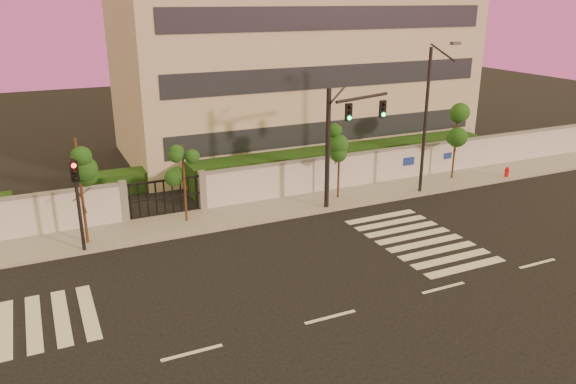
% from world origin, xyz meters
% --- Properties ---
extents(ground, '(120.00, 120.00, 0.00)m').
position_xyz_m(ground, '(0.00, 0.00, 0.00)').
color(ground, black).
rests_on(ground, ground).
extents(sidewalk, '(60.00, 3.00, 0.15)m').
position_xyz_m(sidewalk, '(0.00, 10.50, 0.07)').
color(sidewalk, gray).
rests_on(sidewalk, ground).
extents(perimeter_wall, '(60.00, 0.36, 2.20)m').
position_xyz_m(perimeter_wall, '(0.10, 12.00, 1.07)').
color(perimeter_wall, silver).
rests_on(perimeter_wall, ground).
extents(hedge_row, '(41.00, 4.25, 1.80)m').
position_xyz_m(hedge_row, '(1.17, 14.74, 0.82)').
color(hedge_row, '#163810').
rests_on(hedge_row, ground).
extents(institutional_building, '(24.40, 12.40, 12.25)m').
position_xyz_m(institutional_building, '(9.00, 21.99, 6.16)').
color(institutional_building, '#B9B49D').
rests_on(institutional_building, ground).
extents(road_markings, '(57.00, 7.62, 0.02)m').
position_xyz_m(road_markings, '(-1.58, 3.76, 0.01)').
color(road_markings, silver).
rests_on(road_markings, ground).
extents(street_tree_c, '(1.64, 1.31, 5.00)m').
position_xyz_m(street_tree_c, '(-7.01, 10.01, 3.68)').
color(street_tree_c, '#382314').
rests_on(street_tree_c, ground).
extents(street_tree_d, '(1.37, 1.09, 4.06)m').
position_xyz_m(street_tree_d, '(-2.24, 10.68, 2.99)').
color(street_tree_d, '#382314').
rests_on(street_tree_d, ground).
extents(street_tree_e, '(1.48, 1.18, 4.37)m').
position_xyz_m(street_tree_e, '(6.32, 10.53, 3.22)').
color(street_tree_e, '#382314').
rests_on(street_tree_e, ground).
extents(street_tree_f, '(1.48, 1.18, 4.50)m').
position_xyz_m(street_tree_f, '(14.47, 10.67, 3.31)').
color(street_tree_f, '#382314').
rests_on(street_tree_f, ground).
extents(traffic_signal_main, '(4.00, 1.36, 6.43)m').
position_xyz_m(traffic_signal_main, '(5.81, 9.46, 4.07)').
color(traffic_signal_main, black).
rests_on(traffic_signal_main, ground).
extents(traffic_signal_secondary, '(0.34, 0.33, 4.35)m').
position_xyz_m(traffic_signal_secondary, '(-7.27, 9.18, 2.76)').
color(traffic_signal_secondary, black).
rests_on(traffic_signal_secondary, ground).
extents(streetlight_east, '(0.51, 2.07, 8.59)m').
position_xyz_m(streetlight_east, '(11.11, 9.29, 4.64)').
color(streetlight_east, black).
rests_on(streetlight_east, ground).
extents(fire_hydrant, '(0.30, 0.30, 0.79)m').
position_xyz_m(fire_hydrant, '(17.70, 9.42, 0.39)').
color(fire_hydrant, red).
rests_on(fire_hydrant, ground).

